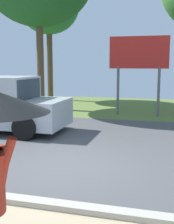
% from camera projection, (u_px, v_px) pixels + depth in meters
% --- Properties ---
extents(ground_plane, '(40.00, 22.00, 0.20)m').
position_uv_depth(ground_plane, '(97.00, 138.00, 9.74)').
color(ground_plane, '#4C4C4F').
extents(roadside_billboard, '(2.60, 0.12, 3.50)m').
position_uv_depth(roadside_billboard, '(139.00, 58.00, 13.20)').
color(roadside_billboard, slate).
rests_on(roadside_billboard, ground_plane).
extents(tree_center_back, '(3.78, 3.78, 7.59)m').
position_uv_depth(tree_center_back, '(49.00, 7.00, 18.80)').
color(tree_center_back, brown).
rests_on(tree_center_back, ground_plane).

